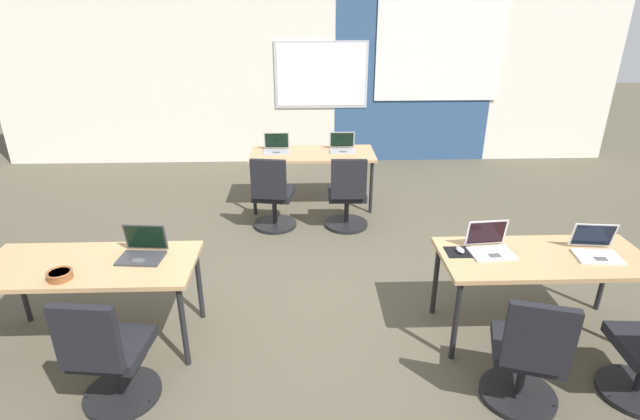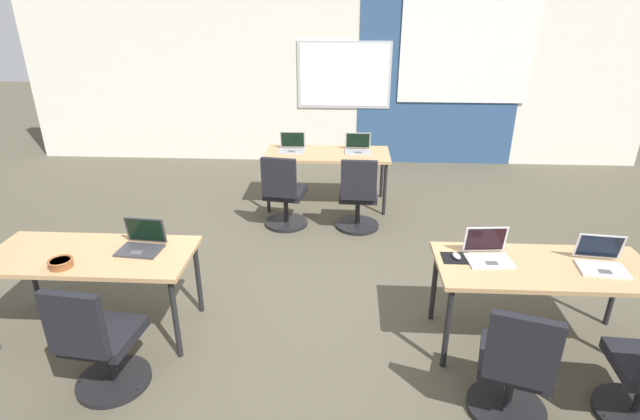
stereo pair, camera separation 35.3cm
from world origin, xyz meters
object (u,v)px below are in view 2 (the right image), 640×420
laptop_near_right_end (601,261)px  chair_far_left (284,198)px  desk_near_left (91,260)px  desk_far_center (327,157)px  chair_far_right (358,200)px  mouse_near_right_inner (457,256)px  laptop_near_right_inner (488,253)px  laptop_far_left (292,147)px  snack_bowl (61,263)px  laptop_near_left_inner (142,243)px  chair_near_left_inner (100,347)px  laptop_far_right (358,148)px  desk_near_right (544,272)px  chair_near_right_inner (514,373)px

laptop_near_right_end → chair_far_left: bearing=148.6°
desk_near_left → desk_far_center: size_ratio=1.00×
chair_far_left → laptop_near_right_end: (2.63, -2.07, 0.39)m
chair_far_right → mouse_near_right_inner: (0.71, -1.97, 0.36)m
desk_far_center → laptop_near_right_inner: size_ratio=4.54×
desk_far_center → chair_far_left: chair_far_left is taller
laptop_far_left → desk_near_left: bearing=-114.7°
laptop_far_left → snack_bowl: (-1.40, -3.08, -0.01)m
chair_far_left → snack_bowl: bearing=67.8°
laptop_near_left_inner → mouse_near_right_inner: bearing=4.7°
desk_far_center → snack_bowl: bearing=-121.6°
laptop_far_left → snack_bowl: size_ratio=1.87×
laptop_near_right_end → mouse_near_right_inner: 1.04m
laptop_near_left_inner → chair_near_left_inner: size_ratio=0.38×
laptop_far_left → mouse_near_right_inner: size_ratio=3.06×
chair_far_left → snack_bowl: (-1.38, -2.29, 0.38)m
laptop_far_right → laptop_near_right_inner: bearing=-70.8°
laptop_far_left → chair_far_left: 0.89m
laptop_far_right → desk_near_right: bearing=-64.3°
desk_near_right → chair_far_left: 3.06m
laptop_near_left_inner → desk_far_center: bearing=68.4°
laptop_far_left → chair_far_right: laptop_far_left is taller
chair_near_left_inner → desk_far_center: bearing=-105.3°
desk_far_center → chair_far_right: bearing=-62.4°
desk_near_right → laptop_far_right: bearing=115.3°
desk_near_right → chair_near_left_inner: (-3.15, -0.69, -0.28)m
laptop_far_left → chair_near_right_inner: laptop_far_left is taller
chair_far_left → chair_near_left_inner: (-0.92, -2.75, 0.00)m
desk_near_left → laptop_near_left_inner: size_ratio=4.54×
laptop_far_left → laptop_near_left_inner: (-0.90, -2.77, 0.00)m
laptop_far_left → chair_far_right: (0.86, -0.82, -0.39)m
laptop_near_right_end → laptop_near_left_inner: (-3.51, 0.09, 0.00)m
chair_near_right_inner → chair_near_left_inner: (-2.74, 0.10, 0.00)m
chair_far_right → snack_bowl: 3.21m
mouse_near_right_inner → chair_near_right_inner: 0.96m
desk_far_center → laptop_far_right: bearing=9.5°
desk_near_right → chair_far_right: (-1.35, 2.04, -0.28)m
laptop_near_right_end → snack_bowl: 4.01m
desk_near_left → snack_bowl: snack_bowl is taller
desk_near_right → laptop_near_right_inner: (-0.41, 0.08, 0.11)m
chair_near_left_inner → laptop_near_right_inner: bearing=-157.8°
chair_far_left → chair_far_right: same height
desk_far_center → laptop_near_right_end: laptop_near_right_end is taller
laptop_near_left_inner → chair_near_right_inner: bearing=-12.9°
desk_far_center → laptop_near_right_end: (2.15, -2.80, 0.11)m
laptop_far_right → mouse_near_right_inner: (0.71, -2.79, -0.03)m
desk_near_left → laptop_far_left: 3.14m
chair_near_left_inner → snack_bowl: size_ratio=5.18×
mouse_near_right_inner → chair_near_right_inner: (0.23, -0.86, -0.36)m
laptop_near_right_inner → chair_near_right_inner: size_ratio=0.38×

